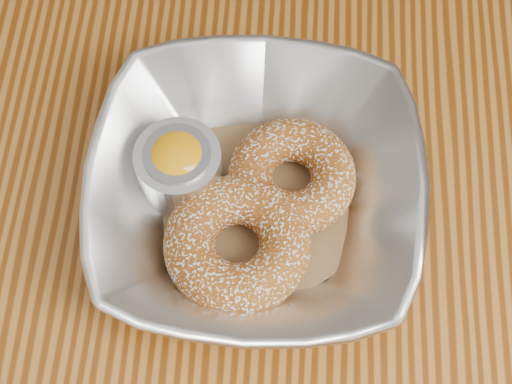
# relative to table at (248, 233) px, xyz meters

# --- Properties ---
(table) EXTENTS (1.20, 0.80, 0.75)m
(table) POSITION_rel_table_xyz_m (0.00, 0.00, 0.00)
(table) COLOR brown
(table) RESTS_ON ground_plane
(serving_bowl) EXTENTS (0.23, 0.23, 0.06)m
(serving_bowl) POSITION_rel_table_xyz_m (0.01, -0.02, 0.13)
(serving_bowl) COLOR silver
(serving_bowl) RESTS_ON table
(parchment) EXTENTS (0.20, 0.20, 0.00)m
(parchment) POSITION_rel_table_xyz_m (0.01, -0.02, 0.11)
(parchment) COLOR brown
(parchment) RESTS_ON table
(donut_back) EXTENTS (0.11, 0.11, 0.03)m
(donut_back) POSITION_rel_table_xyz_m (0.03, -0.01, 0.12)
(donut_back) COLOR brown
(donut_back) RESTS_ON parchment
(donut_front) EXTENTS (0.12, 0.12, 0.03)m
(donut_front) POSITION_rel_table_xyz_m (-0.00, -0.06, 0.13)
(donut_front) COLOR brown
(donut_front) RESTS_ON parchment
(ramekin) EXTENTS (0.06, 0.06, 0.05)m
(ramekin) POSITION_rel_table_xyz_m (-0.05, -0.01, 0.13)
(ramekin) COLOR silver
(ramekin) RESTS_ON table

